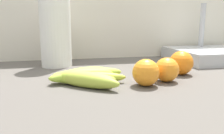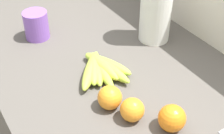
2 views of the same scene
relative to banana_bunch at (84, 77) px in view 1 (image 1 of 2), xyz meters
name	(u,v)px [view 1 (image 1 of 2)]	position (x,y,z in m)	size (l,w,h in m)	color
wall_back	(118,101)	(0.21, 0.45, -0.24)	(2.31, 0.06, 1.30)	silver
banana_bunch	(84,77)	(0.00, 0.00, 0.00)	(0.21, 0.20, 0.04)	#ABBF3F
orange_center	(167,70)	(0.23, -0.03, 0.02)	(0.07, 0.07, 0.07)	orange
orange_back_left	(181,63)	(0.31, 0.04, 0.02)	(0.07, 0.07, 0.07)	orange
orange_right	(146,73)	(0.15, -0.06, 0.02)	(0.07, 0.07, 0.07)	orange
paper_towel_roll	(55,27)	(-0.07, 0.27, 0.13)	(0.11, 0.11, 0.32)	white
sink_basin	(215,54)	(0.59, 0.26, 0.01)	(0.36, 0.31, 0.25)	#B7BABF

